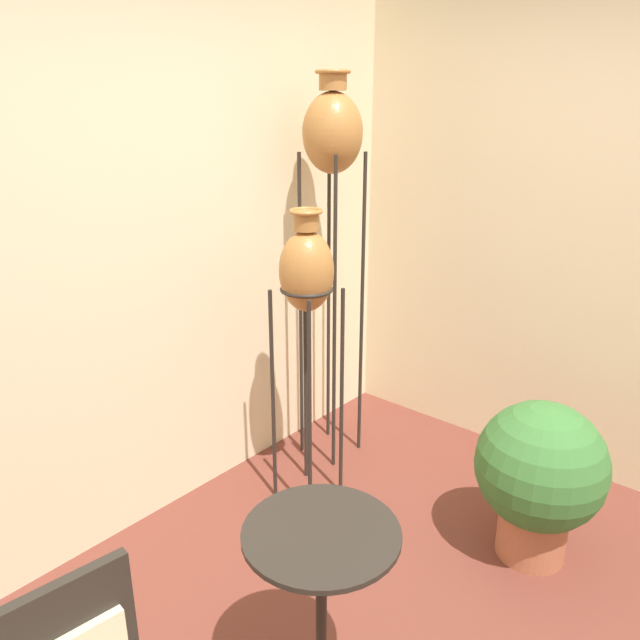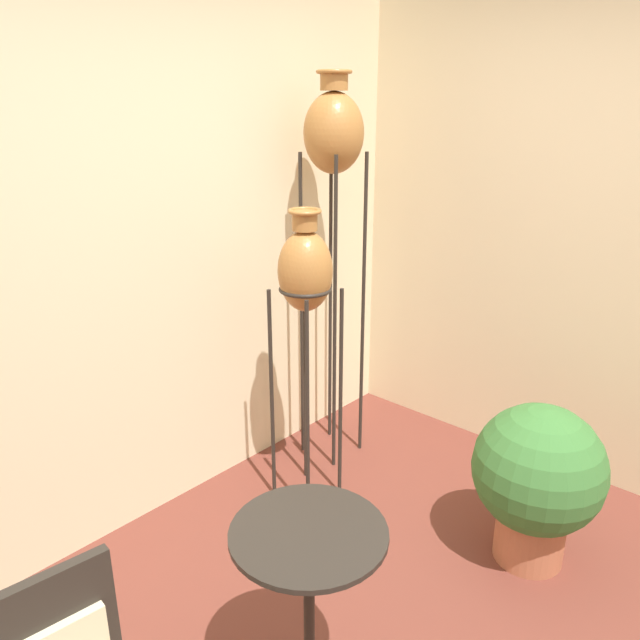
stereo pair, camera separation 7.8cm
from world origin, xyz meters
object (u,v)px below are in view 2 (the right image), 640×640
vase_stand_tall (334,143)px  side_table (309,586)px  potted_plant (537,477)px  vase_stand_medium (305,277)px

vase_stand_tall → side_table: bearing=-141.5°
vase_stand_tall → potted_plant: size_ratio=2.81×
vase_stand_tall → potted_plant: bearing=-94.7°
vase_stand_tall → potted_plant: vase_stand_tall is taller
vase_stand_tall → vase_stand_medium: (-0.43, -0.20, -0.58)m
vase_stand_medium → potted_plant: bearing=-73.4°
side_table → vase_stand_tall: bearing=38.5°
vase_stand_tall → vase_stand_medium: vase_stand_tall is taller
side_table → potted_plant: 1.26m
vase_stand_medium → side_table: (-0.92, -0.87, -0.65)m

